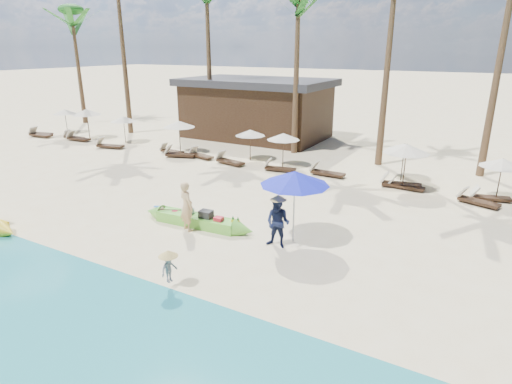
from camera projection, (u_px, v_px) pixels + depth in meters
The scene contains 35 objects.
ground at pixel (207, 250), 14.40m from camera, with size 240.00×240.00×0.00m, color beige.
wet_sand_strip at pixel (86, 332), 10.28m from camera, with size 240.00×4.50×0.01m, color tan.
green_canoe at pixel (197, 220), 16.33m from camera, with size 5.36×0.91×0.68m.
tourist at pixel (187, 206), 15.71m from camera, with size 0.69×0.45×1.88m, color #DEB077.
vendor_green at pixel (278, 223), 14.39m from camera, with size 0.86×0.67×1.76m, color #151D3C.
vendor_yellow at pixel (169, 268), 11.99m from camera, with size 0.56×0.32×0.87m, color gray.
blue_umbrella at pixel (295, 178), 14.37m from camera, with size 2.38×2.38×2.56m.
resort_parasol_0 at pixel (65, 112), 33.53m from camera, with size 1.81×1.81×1.86m.
lounger_0_left at pixel (41, 133), 33.06m from camera, with size 1.80×0.91×0.59m.
lounger_0_right at pixel (39, 134), 32.39m from camera, with size 2.01×0.80×0.67m.
resort_parasol_1 at pixel (86, 112), 31.35m from camera, with size 2.12×2.12×2.18m.
lounger_1_left at pixel (73, 137), 31.60m from camera, with size 1.77×0.60×0.60m.
lounger_1_right at pixel (77, 138), 31.11m from camera, with size 1.92×0.72×0.64m.
resort_parasol_2 at pixel (123, 119), 30.03m from camera, with size 1.82×1.82×1.88m.
lounger_2_left at pixel (109, 145), 28.84m from camera, with size 2.00×0.99×0.65m.
resort_parasol_3 at pixel (179, 124), 26.93m from camera, with size 2.03×2.03×2.09m.
lounger_3_left at pixel (171, 150), 27.46m from camera, with size 1.71×0.61×0.57m.
lounger_3_right at pixel (179, 154), 26.47m from camera, with size 2.03×1.18×0.66m.
resort_parasol_4 at pixel (250, 133), 25.33m from camera, with size 1.80×1.80×1.85m.
lounger_4_left at pixel (200, 155), 26.31m from camera, with size 1.85×0.93×0.60m.
lounger_4_right at pixel (229, 161), 24.92m from camera, with size 1.99×0.95×0.65m.
resort_parasol_5 at pixel (283, 137), 23.94m from camera, with size 1.87×1.87×1.92m.
lounger_5_left at pixel (278, 168), 23.50m from camera, with size 1.82×0.80×0.60m.
resort_parasol_6 at pixel (404, 147), 21.40m from camera, with size 1.87×1.87×1.93m.
lounger_6_left at pixel (325, 172), 22.68m from camera, with size 1.91×0.65×0.64m.
lounger_6_right at pixel (398, 183), 20.78m from camera, with size 2.03×0.97×0.66m.
resort_parasol_7 at pixel (407, 149), 19.93m from camera, with size 2.16×2.16×2.22m.
lounger_7_left at pixel (405, 185), 20.53m from camera, with size 1.68×0.61×0.56m.
lounger_7_right at pixel (488, 197), 19.00m from camera, with size 1.76×0.91×0.57m.
resort_parasol_8 at pixel (503, 163), 18.46m from camera, with size 1.89×1.89×1.94m.
lounger_8_left at pixel (476, 200), 18.54m from camera, with size 1.83×1.05×0.59m.
palm_0 at pixel (73, 27), 36.03m from camera, with size 2.08×2.08×9.90m.
palm_2 at pixel (207, 5), 28.74m from camera, with size 2.08×2.08×11.33m.
palm_3 at pixel (298, 9), 24.96m from camera, with size 2.08×2.08×10.52m.
pavilion_west at pixel (256, 108), 31.84m from camera, with size 10.80×6.60×4.30m.
Camera 1 is at (7.83, -10.51, 6.50)m, focal length 30.00 mm.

